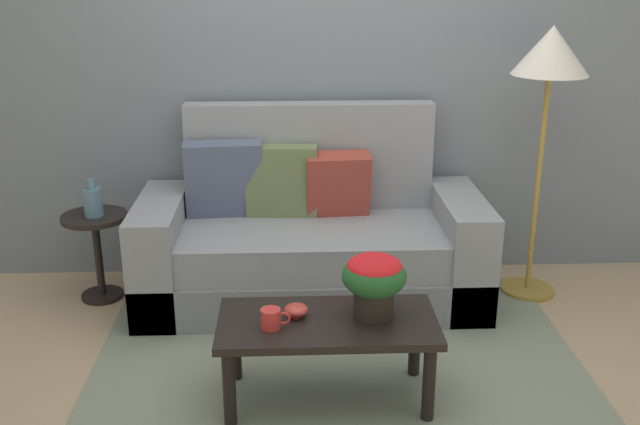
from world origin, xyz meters
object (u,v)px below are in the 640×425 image
Objects in this scene: floor_lamp at (550,69)px; potted_plant at (374,278)px; coffee_table at (328,332)px; coffee_mug at (271,319)px; couch at (309,243)px; snack_bowl at (296,310)px; side_table at (97,241)px; table_vase at (93,201)px.

floor_lamp is 1.71m from potted_plant.
coffee_table is 0.28m from coffee_mug.
snack_bowl is (-0.09, -1.08, 0.10)m from couch.
potted_plant is (1.52, -1.11, 0.23)m from side_table.
snack_bowl is (-0.35, 0.01, -0.15)m from potted_plant.
potted_plant reaches higher than side_table.
snack_bowl is at bearing -43.26° from side_table.
coffee_mug is at bearing -48.55° from side_table.
coffee_table is 3.37× the size of potted_plant.
table_vase is (-2.59, 0.02, -0.75)m from floor_lamp.
snack_bowl is at bearing 178.88° from potted_plant.
floor_lamp is 7.19× the size of table_vase.
snack_bowl is (-1.43, -1.06, -0.92)m from floor_lamp.
side_table is 1.61m from snack_bowl.
coffee_table is 0.17m from snack_bowl.
side_table is at bearing 112.78° from table_vase.
floor_lamp is (1.34, -0.01, 1.02)m from couch.
coffee_mug is (-0.25, -0.07, 0.11)m from coffee_table.
couch reaches higher than snack_bowl.
couch is 1.28m from table_vase.
couch is at bearing 103.49° from potted_plant.
snack_bowl is 1.60m from table_vase.
potted_plant is at bearing -36.11° from side_table.
couch is 1.25× the size of floor_lamp.
floor_lamp is (2.60, -0.04, 1.00)m from side_table.
coffee_table is at bearing -87.33° from couch.
side_table is 1.89m from potted_plant.
couch is 1.11m from coffee_table.
couch is at bearing 80.49° from coffee_mug.
couch is at bearing -0.18° from table_vase.
coffee_mug is at bearing -142.94° from floor_lamp.
coffee_mug is 0.15m from snack_bowl.
side_table is at bearing 179.18° from floor_lamp.
table_vase is at bearing 179.82° from couch.
floor_lamp is at bearing 37.06° from coffee_mug.
couch reaches higher than coffee_mug.
table_vase reaches higher than side_table.
table_vase reaches higher than coffee_table.
side_table is 2.38× the size of table_vase.
snack_bowl is at bearing -143.40° from floor_lamp.
coffee_mug is at bearing -99.51° from couch.
floor_lamp is (1.29, 1.10, 1.02)m from coffee_table.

